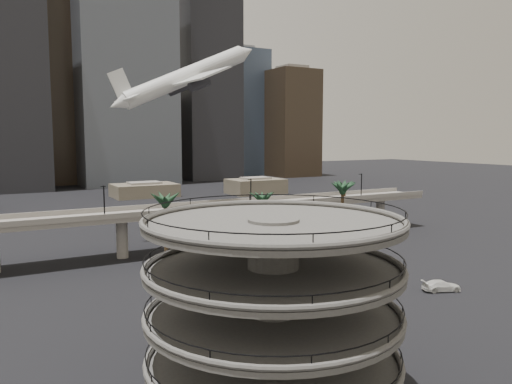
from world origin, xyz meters
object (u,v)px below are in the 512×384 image
car_b (299,277)px  car_a (261,300)px  overpass (176,216)px  car_c (441,286)px  parking_ramp (273,293)px  airborne_jet (186,77)px

car_b → car_a: bearing=107.3°
overpass → car_c: 51.72m
parking_ramp → overpass: 60.46m
overpass → car_a: 37.22m
overpass → car_c: bearing=-60.2°
parking_ramp → airborne_jet: bearing=74.1°
car_a → airborne_jet: bearing=15.0°
parking_ramp → airborne_jet: airborne_jet is taller
airborne_jet → car_a: 61.19m
airborne_jet → car_a: airborne_jet is taller
car_a → car_b: (10.68, 6.53, 0.11)m
parking_ramp → car_a: bearing=62.3°
airborne_jet → overpass: bearing=-123.0°
overpass → airborne_jet: (7.36, 12.30, 29.11)m
car_c → overpass: bearing=51.6°
parking_ramp → car_b: parking_ramp is taller
car_a → car_b: car_b is taller
airborne_jet → car_c: 69.47m
car_c → parking_ramp: bearing=132.4°
parking_ramp → car_a: (11.74, 22.39, -9.14)m
car_b → overpass: bearing=3.2°
parking_ramp → car_b: bearing=52.2°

